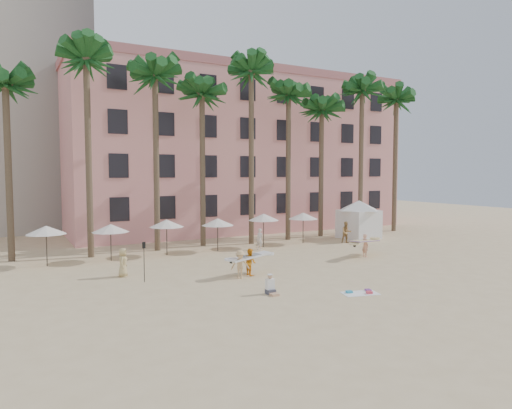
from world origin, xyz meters
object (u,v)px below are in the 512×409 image
object	(u,v)px
cabana	(359,216)
carrier_white	(250,261)
pink_hotel	(235,155)
carrier_yellow	(365,244)

from	to	relation	value
cabana	carrier_white	world-z (taller)	cabana
pink_hotel	carrier_yellow	distance (m)	21.94
pink_hotel	cabana	bearing A→B (deg)	-65.68
cabana	carrier_white	xyz separation A→B (m)	(-15.78, -8.58, -1.20)
pink_hotel	cabana	xyz separation A→B (m)	(6.09, -13.48, -5.93)
pink_hotel	carrier_white	world-z (taller)	pink_hotel
pink_hotel	carrier_yellow	bearing A→B (deg)	-89.09
cabana	carrier_white	size ratio (longest dim) A/B	1.65
pink_hotel	carrier_yellow	xyz separation A→B (m)	(0.33, -20.77, -7.05)
carrier_yellow	carrier_white	size ratio (longest dim) A/B	1.17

